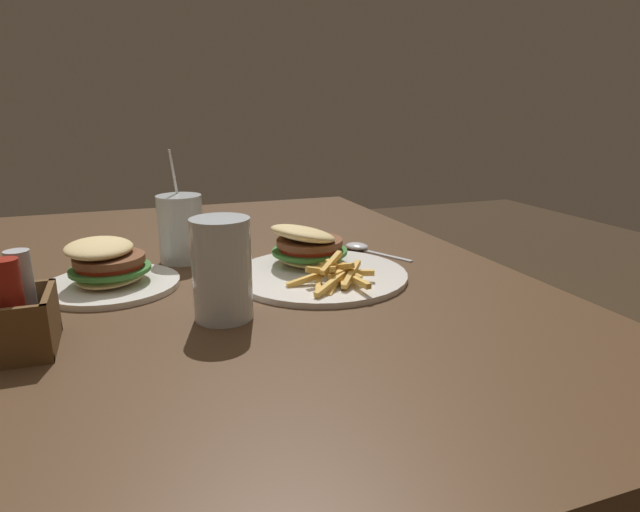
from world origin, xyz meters
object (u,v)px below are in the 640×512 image
(meal_plate_near, at_px, (314,259))
(juice_glass, at_px, (181,232))
(beer_glass, at_px, (222,272))
(condiment_caddy, at_px, (21,317))
(meal_plate_far, at_px, (109,270))
(spoon, at_px, (360,247))

(meal_plate_near, xyz_separation_m, juice_glass, (0.17, 0.22, 0.03))
(beer_glass, height_order, condiment_caddy, beer_glass)
(meal_plate_far, xyz_separation_m, condiment_caddy, (-0.22, 0.10, 0.01))
(beer_glass, relative_size, juice_glass, 0.68)
(spoon, distance_m, condiment_caddy, 0.66)
(meal_plate_far, relative_size, condiment_caddy, 1.78)
(meal_plate_near, height_order, meal_plate_far, meal_plate_near)
(beer_glass, bearing_deg, juice_glass, 4.44)
(meal_plate_near, bearing_deg, meal_plate_far, 82.68)
(spoon, bearing_deg, beer_glass, 101.52)
(juice_glass, bearing_deg, condiment_caddy, 145.61)
(spoon, bearing_deg, condiment_caddy, 88.84)
(meal_plate_near, relative_size, juice_glass, 1.44)
(juice_glass, bearing_deg, meal_plate_near, -127.42)
(meal_plate_far, height_order, condiment_caddy, condiment_caddy)
(meal_plate_near, distance_m, spoon, 0.19)
(beer_glass, bearing_deg, spoon, -51.29)
(meal_plate_near, distance_m, condiment_caddy, 0.48)
(juice_glass, xyz_separation_m, condiment_caddy, (-0.34, 0.23, -0.01))
(meal_plate_far, bearing_deg, beer_glass, -141.34)
(beer_glass, relative_size, meal_plate_far, 0.66)
(meal_plate_near, bearing_deg, condiment_caddy, 110.99)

